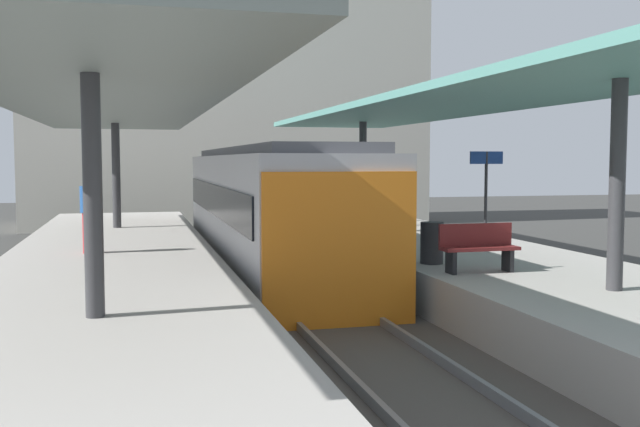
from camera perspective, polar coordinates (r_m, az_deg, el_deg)
The scene contains 16 objects.
ground_plane at distance 15.07m, azimuth -1.51°, elevation -7.21°, with size 80.00×80.00×0.00m, color #383835.
platform_left at distance 14.62m, azimuth -16.26°, elevation -5.74°, with size 4.40×28.00×1.00m, color #ADA8A0.
platform_right at distance 16.24m, azimuth 11.71°, elevation -4.68°, with size 4.40×28.00×1.00m, color #ADA8A0.
track_ballast at distance 15.05m, azimuth -1.51°, elevation -6.84°, with size 3.20×28.00×0.20m, color #4C4742.
rail_near_side at distance 14.88m, azimuth -4.23°, elevation -6.31°, with size 0.08×28.00×0.14m, color slate.
rail_far_side at distance 15.19m, azimuth 1.15°, elevation -6.08°, with size 0.08×28.00×0.14m, color slate.
commuter_train at distance 18.54m, azimuth -4.14°, elevation 0.31°, with size 2.78×13.59×3.10m.
canopy_left at distance 15.85m, azimuth -16.37°, elevation 8.10°, with size 4.18×21.00×3.23m.
canopy_right at distance 17.37m, azimuth 9.85°, elevation 8.32°, with size 4.18×21.00×3.37m.
platform_bench at distance 13.17m, azimuth 12.34°, elevation -2.52°, with size 1.40×0.41×0.86m.
platform_sign at distance 19.04m, azimuth 12.94°, elevation 3.02°, with size 0.90×0.08×2.21m.
litter_bin at distance 14.09m, azimuth 8.79°, elevation -2.30°, with size 0.44×0.44×0.80m, color #2D2D30.
passenger_near_bench at distance 20.07m, azimuth 4.93°, elevation 0.96°, with size 0.36×0.36×1.64m.
passenger_mid_platform at distance 22.04m, azimuth 6.28°, elevation 1.40°, with size 0.36×0.36×1.75m.
passenger_far_end at distance 16.21m, azimuth -17.72°, elevation 0.03°, with size 0.36×0.36×1.66m.
station_building_backdrop at distance 34.76m, azimuth -7.28°, elevation 8.33°, with size 18.00×6.00×11.00m, color beige.
Camera 1 is at (-3.29, -14.40, 2.99)m, focal length 40.68 mm.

